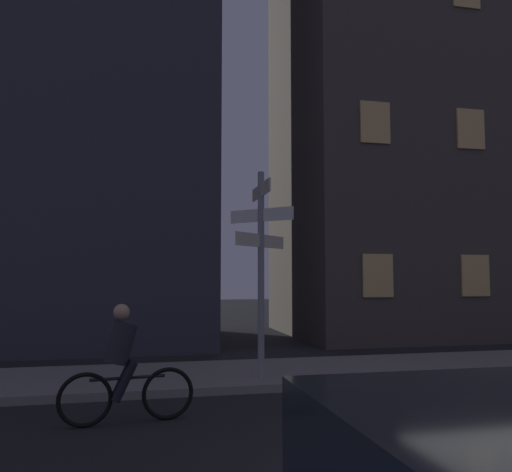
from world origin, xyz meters
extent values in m
cube|color=gray|center=(0.00, 6.62, 0.07)|extent=(40.00, 2.74, 0.14)
cylinder|color=gray|center=(-1.49, 5.90, 2.04)|extent=(0.12, 0.12, 3.80)
cube|color=beige|center=(-1.49, 5.90, 3.59)|extent=(0.03, 1.38, 0.24)
cube|color=white|center=(-1.49, 5.90, 3.12)|extent=(0.99, 0.99, 0.24)
cube|color=beige|center=(-1.49, 5.90, 2.64)|extent=(1.18, 1.18, 0.24)
torus|color=black|center=(-3.27, 3.96, 0.36)|extent=(0.72, 0.15, 0.72)
torus|color=black|center=(-4.36, 3.81, 0.36)|extent=(0.72, 0.15, 0.72)
cylinder|color=black|center=(-3.82, 3.88, 0.61)|extent=(1.00, 0.17, 0.04)
cylinder|color=#26262D|center=(-3.92, 3.87, 1.08)|extent=(0.49, 0.38, 0.61)
sphere|color=tan|center=(-3.92, 3.87, 1.50)|extent=(0.22, 0.22, 0.22)
cylinder|color=black|center=(-3.88, 3.97, 0.58)|extent=(0.35, 0.16, 0.55)
cylinder|color=black|center=(-3.86, 3.79, 0.58)|extent=(0.35, 0.16, 0.55)
cube|color=#4C443D|center=(7.37, 13.08, 8.01)|extent=(12.25, 6.35, 16.01)
cube|color=#F2C672|center=(2.78, 9.88, 2.00)|extent=(0.90, 0.06, 1.20)
cube|color=#F2C672|center=(5.84, 9.88, 2.00)|extent=(0.90, 0.06, 1.20)
cube|color=#F2C672|center=(2.78, 9.88, 6.34)|extent=(0.90, 0.06, 1.20)
cube|color=#F2C672|center=(5.84, 9.88, 6.34)|extent=(0.90, 0.06, 1.20)
camera|label=1|loc=(-3.69, -3.52, 1.99)|focal=36.59mm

